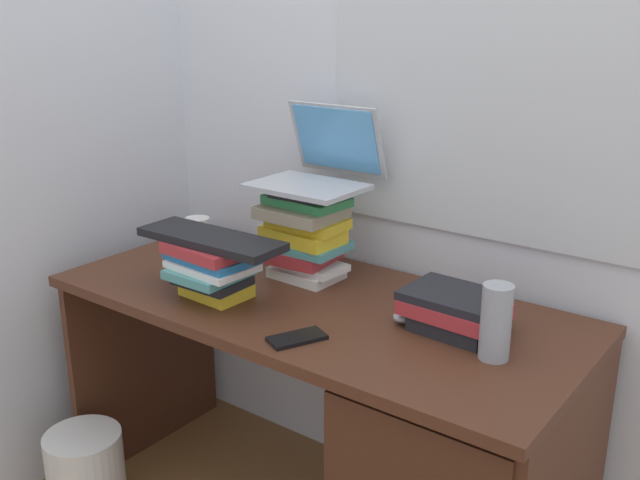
% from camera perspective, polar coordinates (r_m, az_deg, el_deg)
% --- Properties ---
extents(wall_back, '(6.00, 0.06, 2.60)m').
position_cam_1_polar(wall_back, '(2.13, 5.70, 13.06)').
color(wall_back, silver).
rests_on(wall_back, ground).
extents(wall_left, '(0.05, 6.00, 2.60)m').
position_cam_1_polar(wall_left, '(2.44, -17.28, 13.00)').
color(wall_left, silver).
rests_on(wall_left, ground).
extents(desk, '(1.45, 0.65, 0.72)m').
position_cam_1_polar(desk, '(1.93, 8.11, -16.36)').
color(desk, '#4C2819').
rests_on(desk, ground).
extents(book_stack_tall, '(0.24, 0.20, 0.26)m').
position_cam_1_polar(book_stack_tall, '(2.08, -1.17, 0.53)').
color(book_stack_tall, white).
rests_on(book_stack_tall, desk).
extents(book_stack_keyboard_riser, '(0.25, 0.19, 0.15)m').
position_cam_1_polar(book_stack_keyboard_riser, '(1.97, -8.45, -2.17)').
color(book_stack_keyboard_riser, yellow).
rests_on(book_stack_keyboard_riser, desk).
extents(book_stack_side, '(0.25, 0.20, 0.10)m').
position_cam_1_polar(book_stack_side, '(1.81, 10.57, -5.45)').
color(book_stack_side, black).
rests_on(book_stack_side, desk).
extents(laptop, '(0.31, 0.30, 0.22)m').
position_cam_1_polar(laptop, '(2.08, -0.04, 5.76)').
color(laptop, '#B7BABF').
rests_on(laptop, book_stack_tall).
extents(keyboard, '(0.42, 0.15, 0.02)m').
position_cam_1_polar(keyboard, '(1.95, -8.51, 0.09)').
color(keyboard, black).
rests_on(keyboard, book_stack_keyboard_riser).
extents(computer_mouse, '(0.06, 0.10, 0.04)m').
position_cam_1_polar(computer_mouse, '(1.85, 6.88, -5.71)').
color(computer_mouse, '#A5A8AD').
rests_on(computer_mouse, desk).
extents(mug, '(0.12, 0.08, 0.10)m').
position_cam_1_polar(mug, '(2.41, -9.49, 0.61)').
color(mug, white).
rests_on(mug, desk).
extents(water_bottle, '(0.07, 0.07, 0.18)m').
position_cam_1_polar(water_bottle, '(1.67, 13.56, -6.25)').
color(water_bottle, '#999EA5').
rests_on(water_bottle, desk).
extents(cell_phone, '(0.12, 0.15, 0.01)m').
position_cam_1_polar(cell_phone, '(1.74, -1.80, -7.65)').
color(cell_phone, black).
rests_on(cell_phone, desk).
extents(wastebasket, '(0.23, 0.23, 0.28)m').
position_cam_1_polar(wastebasket, '(2.39, -17.76, -17.10)').
color(wastebasket, silver).
rests_on(wastebasket, ground).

